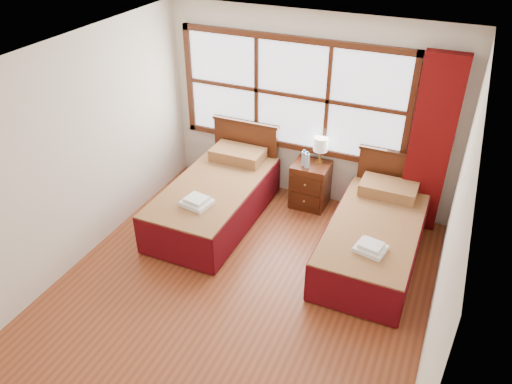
% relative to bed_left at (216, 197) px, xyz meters
% --- Properties ---
extents(floor, '(4.50, 4.50, 0.00)m').
position_rel_bed_left_xyz_m(floor, '(0.90, -1.20, -0.32)').
color(floor, brown).
rests_on(floor, ground).
extents(ceiling, '(4.50, 4.50, 0.00)m').
position_rel_bed_left_xyz_m(ceiling, '(0.90, -1.20, 2.28)').
color(ceiling, white).
rests_on(ceiling, wall_back).
extents(wall_back, '(4.00, 0.00, 4.00)m').
position_rel_bed_left_xyz_m(wall_back, '(0.90, 1.05, 0.98)').
color(wall_back, silver).
rests_on(wall_back, floor).
extents(wall_left, '(0.00, 4.50, 4.50)m').
position_rel_bed_left_xyz_m(wall_left, '(-1.10, -1.20, 0.98)').
color(wall_left, silver).
rests_on(wall_left, floor).
extents(wall_right, '(0.00, 4.50, 4.50)m').
position_rel_bed_left_xyz_m(wall_right, '(2.90, -1.20, 0.98)').
color(wall_right, silver).
rests_on(wall_right, floor).
extents(window, '(3.16, 0.06, 1.56)m').
position_rel_bed_left_xyz_m(window, '(0.65, 1.02, 1.18)').
color(window, white).
rests_on(window, wall_back).
extents(curtain, '(0.50, 0.16, 2.30)m').
position_rel_bed_left_xyz_m(curtain, '(2.50, 0.91, 0.85)').
color(curtain, '#640A0A').
rests_on(curtain, wall_back).
extents(bed_left, '(1.07, 2.09, 1.04)m').
position_rel_bed_left_xyz_m(bed_left, '(0.00, 0.00, 0.00)').
color(bed_left, '#38190B').
rests_on(bed_left, floor).
extents(bed_right, '(1.03, 2.05, 1.00)m').
position_rel_bed_left_xyz_m(bed_right, '(2.12, 0.00, -0.01)').
color(bed_right, '#38190B').
rests_on(bed_right, floor).
extents(nightstand, '(0.49, 0.48, 0.65)m').
position_rel_bed_left_xyz_m(nightstand, '(1.05, 0.80, 0.01)').
color(nightstand, '#48200F').
rests_on(nightstand, floor).
extents(towels_left, '(0.38, 0.35, 0.10)m').
position_rel_bed_left_xyz_m(towels_left, '(0.04, -0.56, 0.28)').
color(towels_left, white).
rests_on(towels_left, bed_left).
extents(towels_right, '(0.36, 0.33, 0.09)m').
position_rel_bed_left_xyz_m(towels_right, '(2.17, -0.56, 0.26)').
color(towels_right, white).
rests_on(towels_right, bed_right).
extents(lamp, '(0.19, 0.19, 0.37)m').
position_rel_bed_left_xyz_m(lamp, '(1.13, 0.89, 0.60)').
color(lamp, '#B5813A').
rests_on(lamp, nightstand).
extents(bottle_near, '(0.06, 0.06, 0.23)m').
position_rel_bed_left_xyz_m(bottle_near, '(0.96, 0.73, 0.44)').
color(bottle_near, '#A4BFD3').
rests_on(bottle_near, nightstand).
extents(bottle_far, '(0.06, 0.06, 0.24)m').
position_rel_bed_left_xyz_m(bottle_far, '(1.02, 0.69, 0.44)').
color(bottle_far, '#A4BFD3').
rests_on(bottle_far, nightstand).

